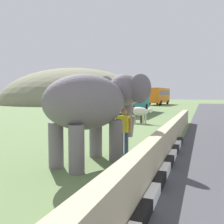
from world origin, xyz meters
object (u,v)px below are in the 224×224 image
bus_teal (130,95)px  bus_red (127,95)px  cow_near (140,112)px  bus_orange (159,95)px  cow_mid (135,112)px  elephant (95,103)px  person_handler (124,129)px

bus_teal → bus_red: bearing=18.7°
bus_teal → cow_near: size_ratio=5.18×
bus_orange → cow_mid: bus_orange is taller
elephant → bus_orange: bearing=6.9°
elephant → bus_orange: size_ratio=0.42×
person_handler → bus_red: (30.16, 8.80, 1.15)m
bus_orange → cow_near: bearing=-172.9°
bus_red → cow_near: 21.55m
elephant → person_handler: 1.69m
bus_orange → elephant: bearing=-173.1°
bus_teal → bus_red: 10.65m
elephant → bus_orange: (46.29, 5.59, 0.19)m
person_handler → cow_mid: person_handler is taller
elephant → person_handler: (1.26, -0.57, -0.96)m
elephant → cow_near: 11.19m
elephant → bus_red: (31.43, 8.23, 0.19)m
cow_near → cow_mid: (0.17, 0.39, 0.00)m
cow_near → elephant: bearing=-173.7°
bus_teal → bus_orange: (24.95, 0.77, -0.00)m
bus_teal → cow_near: bus_teal is taller
elephant → bus_red: size_ratio=0.49×
elephant → bus_teal: (21.34, 4.82, 0.19)m
person_handler → cow_near: person_handler is taller
bus_red → bus_teal: bearing=-161.3°
bus_teal → bus_red: (10.09, 3.41, -0.01)m
elephant → cow_mid: elephant is taller
bus_red → cow_near: bus_red is taller
person_handler → bus_red: 31.44m
cow_mid → bus_orange: bearing=6.5°
bus_orange → cow_near: 35.50m
cow_near → cow_mid: same height
person_handler → bus_red: bearing=16.3°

